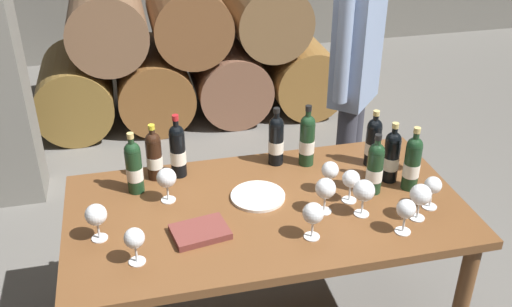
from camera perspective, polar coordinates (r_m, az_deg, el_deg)
The scene contains 26 objects.
barrel_stack at distance 4.92m, azimuth -6.52°, elevation 9.67°, with size 2.49×0.90×1.15m.
dining_table at distance 2.57m, azimuth 1.03°, elevation -6.83°, with size 1.70×0.90×0.76m.
wine_bottle_0 at distance 2.60m, azimuth -11.83°, elevation -1.26°, with size 0.07×0.07×0.29m.
wine_bottle_1 at distance 2.77m, azimuth 1.98°, elevation 1.35°, with size 0.07×0.07×0.29m.
wine_bottle_2 at distance 2.69m, azimuth -7.66°, elevation 0.35°, with size 0.07×0.07×0.31m.
wine_bottle_3 at distance 2.60m, azimuth 11.54°, elevation -1.34°, with size 0.07×0.07×0.28m.
wine_bottle_4 at distance 2.66m, azimuth 15.02°, elevation -0.87°, with size 0.07×0.07×0.30m.
wine_bottle_5 at distance 2.77m, azimuth 5.01°, elevation 1.38°, with size 0.07×0.07×0.31m.
wine_bottle_6 at distance 2.69m, azimuth -9.92°, elevation -0.15°, with size 0.07×0.07×0.27m.
wine_bottle_7 at distance 2.81m, azimuth 11.38°, elevation 1.16°, with size 0.07×0.07×0.28m.
wine_bottle_8 at distance 2.70m, azimuth 13.10°, elevation -0.23°, with size 0.07×0.07×0.29m.
wine_glass_0 at distance 2.52m, azimuth -8.74°, elevation -2.43°, with size 0.09×0.09×0.16m.
wine_glass_1 at distance 2.81m, azimuth 15.20°, elevation 0.29°, with size 0.08×0.08×0.15m.
wine_glass_2 at distance 2.58m, azimuth 7.24°, elevation -1.71°, with size 0.08×0.08×0.15m.
wine_glass_3 at distance 2.35m, azimuth -15.36°, elevation -5.86°, with size 0.09×0.09×0.16m.
wine_glass_4 at distance 2.53m, azimuth 9.26°, elevation -2.55°, with size 0.08×0.08×0.15m.
wine_glass_5 at distance 2.20m, azimuth -11.79°, elevation -8.19°, with size 0.08×0.08×0.15m.
wine_glass_6 at distance 2.29m, azimuth 5.60°, elevation -5.91°, with size 0.09×0.09×0.16m.
wine_glass_7 at distance 2.47m, azimuth 15.77°, elevation -3.96°, with size 0.09×0.09×0.16m.
wine_glass_8 at distance 2.44m, azimuth 6.80°, elevation -3.47°, with size 0.09×0.09×0.16m.
wine_glass_9 at distance 2.38m, azimuth 14.44°, elevation -5.36°, with size 0.08×0.08×0.15m.
wine_glass_10 at distance 2.56m, azimuth 16.89°, elevation -3.09°, with size 0.07×0.07×0.15m.
wine_glass_11 at distance 2.44m, azimuth 10.49°, elevation -3.65°, with size 0.09×0.09×0.16m.
tasting_notebook at distance 2.36m, azimuth -5.48°, elevation -7.61°, with size 0.22×0.16×0.03m, color brown.
serving_plate at distance 2.57m, azimuth 0.18°, elevation -4.20°, with size 0.24×0.24×0.01m, color white.
sommelier_presenting at distance 3.22m, azimuth 9.71°, elevation 8.19°, with size 0.36×0.39×1.72m.
Camera 1 is at (-0.52, -2.00, 2.19)m, focal length 40.95 mm.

